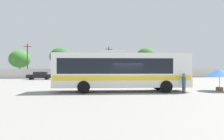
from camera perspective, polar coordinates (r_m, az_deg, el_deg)
The scene contains 15 objects.
ground_plane at distance 27.35m, azimuth -0.79°, elevation -3.92°, with size 300.00×300.00×0.00m, color gray.
perimeter_wall at distance 44.50m, azimuth -4.05°, elevation -0.96°, with size 80.00×0.30×2.04m, color beige.
coach_bus_white_yellow at distance 17.95m, azimuth 2.25°, elevation 0.03°, with size 12.06×3.74×3.63m.
attendant_by_bus_door at distance 17.56m, azimuth 19.70°, elevation -3.27°, with size 0.46×0.46×1.64m.
vendor_umbrella_near_gate_blue at distance 20.76m, azimuth 28.23°, elevation -0.74°, with size 2.54×2.54×2.03m.
parked_car_leftmost_black at distance 40.22m, azimuth -19.84°, elevation -1.46°, with size 4.44×2.02×1.47m.
parked_car_second_silver at distance 40.19m, azimuth -10.11°, elevation -1.48°, with size 4.58×2.11×1.42m.
parked_car_third_black at distance 41.04m, azimuth -0.80°, elevation -1.42°, with size 4.35×2.26×1.45m.
parked_car_rightmost_red at distance 42.05m, azimuth 8.44°, elevation -1.35°, with size 4.61×2.18×1.49m.
utility_pole_near at distance 47.88m, azimuth -22.87°, elevation 2.62°, with size 1.78×0.54×7.55m.
utility_pole_far at distance 46.67m, azimuth -0.91°, elevation 2.47°, with size 1.77×0.59×7.18m.
roadside_tree_left at distance 52.09m, azimuth -24.70°, elevation 2.84°, with size 4.88×4.88×6.41m.
roadside_tree_midleft at distance 49.21m, azimuth -14.50°, elevation 3.66°, with size 4.95×4.95×7.00m.
roadside_tree_midright at distance 49.68m, azimuth 0.15°, elevation 2.98°, with size 4.75×4.75×6.35m.
roadside_tree_right at distance 53.84m, azimuth 9.69°, elevation 4.00°, with size 4.93×4.93×7.58m.
Camera 1 is at (-3.98, -16.98, 2.03)m, focal length 32.21 mm.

